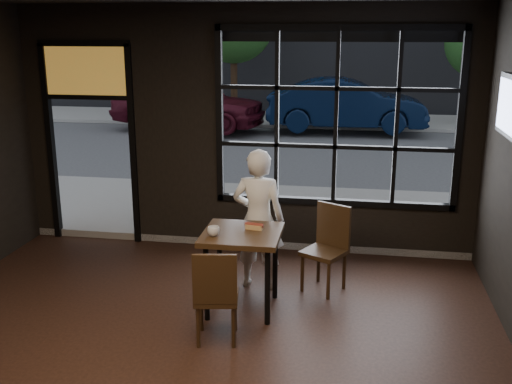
% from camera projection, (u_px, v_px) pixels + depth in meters
% --- Properties ---
extents(window_frame, '(3.06, 0.12, 2.28)m').
position_uv_depth(window_frame, '(336.00, 118.00, 7.52)').
color(window_frame, black).
rests_on(window_frame, ground).
extents(stained_transom, '(1.20, 0.06, 0.70)m').
position_uv_depth(stained_transom, '(86.00, 70.00, 7.90)').
color(stained_transom, orange).
rests_on(stained_transom, ground).
extents(street_asphalt, '(60.00, 41.00, 0.04)m').
position_uv_depth(street_asphalt, '(326.00, 93.00, 27.68)').
color(street_asphalt, '#545456').
rests_on(street_asphalt, ground).
extents(cafe_table, '(0.81, 0.81, 0.87)m').
position_uv_depth(cafe_table, '(242.00, 270.00, 6.29)').
color(cafe_table, '#301F0F').
rests_on(cafe_table, floor).
extents(chair_near, '(0.47, 0.47, 0.94)m').
position_uv_depth(chair_near, '(217.00, 294.00, 5.65)').
color(chair_near, '#301F0F').
rests_on(chair_near, floor).
extents(chair_window, '(0.57, 0.57, 0.98)m').
position_uv_depth(chair_window, '(324.00, 250.00, 6.72)').
color(chair_window, '#301F0F').
rests_on(chair_window, floor).
extents(man, '(0.61, 0.42, 1.62)m').
position_uv_depth(man, '(258.00, 219.00, 6.74)').
color(man, silver).
rests_on(man, floor).
extents(hotdog, '(0.21, 0.11, 0.06)m').
position_uv_depth(hotdog, '(254.00, 227.00, 6.25)').
color(hotdog, tan).
rests_on(hotdog, cafe_table).
extents(cup, '(0.15, 0.15, 0.10)m').
position_uv_depth(cup, '(214.00, 231.00, 6.05)').
color(cup, silver).
rests_on(cup, cafe_table).
extents(navy_car, '(4.44, 1.72, 1.44)m').
position_uv_depth(navy_car, '(346.00, 105.00, 16.69)').
color(navy_car, black).
rests_on(navy_car, street_asphalt).
extents(maroon_car, '(4.60, 2.37, 1.50)m').
position_uv_depth(maroon_car, '(188.00, 102.00, 17.06)').
color(maroon_car, '#470E1B').
rests_on(maroon_car, street_asphalt).
extents(tree_left, '(2.55, 2.55, 4.34)m').
position_uv_depth(tree_left, '(233.00, 22.00, 18.48)').
color(tree_left, '#332114').
rests_on(tree_left, street_asphalt).
extents(tree_right, '(2.07, 2.07, 3.53)m').
position_uv_depth(tree_right, '(481.00, 42.00, 17.26)').
color(tree_right, '#332114').
rests_on(tree_right, street_asphalt).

